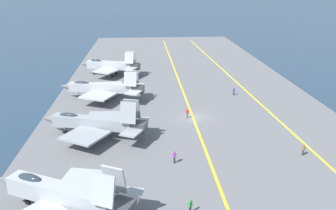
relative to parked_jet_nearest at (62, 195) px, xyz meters
The scene contains 13 objects.
ground_plane 30.73m from the parked_jet_nearest, 33.07° to the right, with size 2000.00×2000.00×0.00m, color #23384C.
carrier_deck 30.71m from the parked_jet_nearest, 33.07° to the right, with size 178.13×51.40×0.40m, color slate.
deck_stripe_foul_line 40.18m from the parked_jet_nearest, 50.25° to the right, with size 160.32×0.36×0.01m, color yellow.
deck_stripe_centerline 30.70m from the parked_jet_nearest, 33.07° to the right, with size 160.32×0.36×0.01m, color yellow.
parked_jet_nearest is the anchor object (origin of this frame).
parked_jet_second 18.71m from the parked_jet_nearest, ahead, with size 12.95×16.73×6.25m.
parked_jet_third 36.42m from the parked_jet_nearest, ahead, with size 12.63×17.05×5.97m.
parked_jet_fourth 55.08m from the parked_jet_nearest, ahead, with size 11.95×15.36×6.19m.
crew_green_vest 12.81m from the parked_jet_nearest, 92.83° to the right, with size 0.44×0.46×1.68m.
crew_purple_vest 15.64m from the parked_jet_nearest, 50.76° to the right, with size 0.41×0.46×1.76m.
crew_brown_vest 31.46m from the parked_jet_nearest, 70.09° to the right, with size 0.46×0.41×1.68m.
crew_blue_vest 45.85m from the parked_jet_nearest, 35.71° to the right, with size 0.32×0.42×1.72m.
crew_red_vest 29.85m from the parked_jet_nearest, 31.73° to the right, with size 0.45×0.46×1.81m.
Camera 1 is at (-56.42, 8.49, 22.89)m, focal length 38.00 mm.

